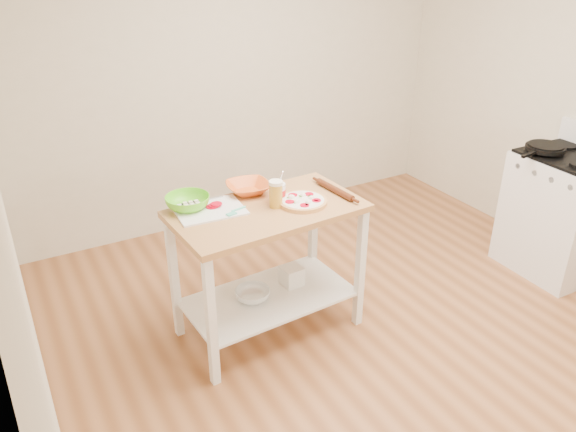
% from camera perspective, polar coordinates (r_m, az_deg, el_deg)
% --- Properties ---
extents(room_shell, '(4.04, 4.54, 2.74)m').
position_cam_1_polar(room_shell, '(3.13, 12.55, 6.79)').
color(room_shell, '#9E633A').
rests_on(room_shell, ground).
extents(prep_island, '(1.19, 0.70, 0.90)m').
position_cam_1_polar(prep_island, '(3.51, -2.04, -2.89)').
color(prep_island, '#B4804A').
rests_on(prep_island, ground).
extents(gas_stove, '(0.60, 0.70, 1.11)m').
position_cam_1_polar(gas_stove, '(4.77, 25.89, 0.22)').
color(gas_stove, silver).
rests_on(gas_stove, ground).
extents(skillet, '(0.44, 0.28, 0.03)m').
position_cam_1_polar(skillet, '(4.57, 24.63, 6.29)').
color(skillet, black).
rests_on(skillet, gas_stove).
extents(pizza, '(0.30, 0.30, 0.05)m').
position_cam_1_polar(pizza, '(3.45, 1.47, 1.54)').
color(pizza, '#E8AB63').
rests_on(pizza, prep_island).
extents(cutting_board, '(0.42, 0.33, 0.04)m').
position_cam_1_polar(cutting_board, '(3.39, -8.02, 0.66)').
color(cutting_board, white).
rests_on(cutting_board, prep_island).
extents(spatula, '(0.15, 0.08, 0.01)m').
position_cam_1_polar(spatula, '(3.33, -5.37, 0.49)').
color(spatula, '#4DCCA9').
rests_on(spatula, cutting_board).
extents(knife, '(0.27, 0.03, 0.01)m').
position_cam_1_polar(knife, '(3.48, -9.24, 1.44)').
color(knife, silver).
rests_on(knife, cutting_board).
extents(orange_bowl, '(0.31, 0.31, 0.07)m').
position_cam_1_polar(orange_bowl, '(3.60, -4.08, 2.88)').
color(orange_bowl, orange).
rests_on(orange_bowl, prep_island).
extents(green_bowl, '(0.34, 0.34, 0.08)m').
position_cam_1_polar(green_bowl, '(3.42, -10.16, 1.36)').
color(green_bowl, '#63D821').
rests_on(green_bowl, prep_island).
extents(beer_pint, '(0.08, 0.08, 0.17)m').
position_cam_1_polar(beer_pint, '(3.38, -1.24, 2.27)').
color(beer_pint, gold).
rests_on(beer_pint, prep_island).
extents(yogurt_tub, '(0.09, 0.09, 0.20)m').
position_cam_1_polar(yogurt_tub, '(3.47, -1.01, 2.44)').
color(yogurt_tub, white).
rests_on(yogurt_tub, prep_island).
extents(rolling_pin, '(0.07, 0.35, 0.04)m').
position_cam_1_polar(rolling_pin, '(3.60, 4.80, 2.66)').
color(rolling_pin, '#532613').
rests_on(rolling_pin, prep_island).
extents(shelf_glass_bowl, '(0.23, 0.23, 0.07)m').
position_cam_1_polar(shelf_glass_bowl, '(3.67, -3.61, -7.99)').
color(shelf_glass_bowl, silver).
rests_on(shelf_glass_bowl, prep_island).
extents(shelf_bin, '(0.14, 0.14, 0.13)m').
position_cam_1_polar(shelf_bin, '(3.80, 0.38, -6.08)').
color(shelf_bin, white).
rests_on(shelf_bin, prep_island).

